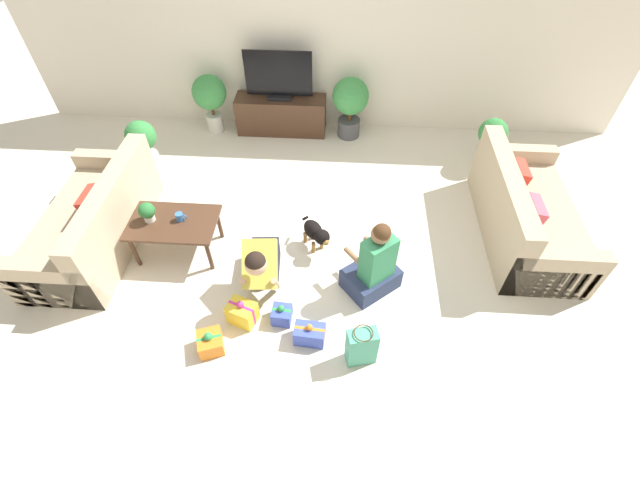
{
  "coord_description": "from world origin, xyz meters",
  "views": [
    {
      "loc": [
        0.32,
        -3.18,
        3.62
      ],
      "look_at": [
        0.13,
        -0.26,
        0.45
      ],
      "focal_mm": 24.0,
      "sensor_mm": 36.0,
      "label": 1
    }
  ],
  "objects_px": {
    "gift_box_c": "(242,313)",
    "mug": "(180,217)",
    "sofa_left": "(95,223)",
    "tabletop_plant": "(147,212)",
    "sofa_right": "(524,214)",
    "coffee_table": "(174,225)",
    "potted_plant_back_left": "(210,96)",
    "potted_plant_back_right": "(350,102)",
    "dog": "(316,233)",
    "tv_console": "(281,115)",
    "gift_box_b": "(310,334)",
    "potted_plant_corner_left": "(143,144)",
    "gift_box_d": "(282,315)",
    "person_sitting": "(374,267)",
    "gift_box_a": "(210,343)",
    "person_kneeling": "(262,263)",
    "tv": "(279,78)",
    "gift_bag_a": "(362,346)",
    "potted_plant_corner_right": "(491,140)"
  },
  "relations": [
    {
      "from": "gift_box_c",
      "to": "mug",
      "type": "bearing_deg",
      "value": 131.31
    },
    {
      "from": "sofa_left",
      "to": "tabletop_plant",
      "type": "relative_size",
      "value": 8.36
    },
    {
      "from": "mug",
      "to": "tabletop_plant",
      "type": "bearing_deg",
      "value": -175.93
    },
    {
      "from": "sofa_right",
      "to": "tabletop_plant",
      "type": "relative_size",
      "value": 8.36
    },
    {
      "from": "coffee_table",
      "to": "potted_plant_back_left",
      "type": "bearing_deg",
      "value": 94.05
    },
    {
      "from": "potted_plant_back_right",
      "to": "dog",
      "type": "height_order",
      "value": "potted_plant_back_right"
    },
    {
      "from": "tv_console",
      "to": "gift_box_b",
      "type": "distance_m",
      "value": 3.57
    },
    {
      "from": "potted_plant_corner_left",
      "to": "gift_box_d",
      "type": "relative_size",
      "value": 3.37
    },
    {
      "from": "coffee_table",
      "to": "gift_box_d",
      "type": "height_order",
      "value": "coffee_table"
    },
    {
      "from": "person_sitting",
      "to": "gift_box_d",
      "type": "bearing_deg",
      "value": -11.84
    },
    {
      "from": "gift_box_a",
      "to": "dog",
      "type": "bearing_deg",
      "value": 56.06
    },
    {
      "from": "person_kneeling",
      "to": "gift_box_a",
      "type": "relative_size",
      "value": 2.73
    },
    {
      "from": "tv",
      "to": "potted_plant_back_left",
      "type": "xyz_separation_m",
      "value": [
        -1.0,
        -0.05,
        -0.28
      ]
    },
    {
      "from": "sofa_left",
      "to": "tv",
      "type": "bearing_deg",
      "value": 143.42
    },
    {
      "from": "person_kneeling",
      "to": "sofa_left",
      "type": "bearing_deg",
      "value": 161.08
    },
    {
      "from": "sofa_right",
      "to": "gift_box_c",
      "type": "xyz_separation_m",
      "value": [
        -2.96,
        -1.39,
        -0.17
      ]
    },
    {
      "from": "sofa_right",
      "to": "mug",
      "type": "bearing_deg",
      "value": 97.71
    },
    {
      "from": "person_sitting",
      "to": "gift_bag_a",
      "type": "bearing_deg",
      "value": 42.84
    },
    {
      "from": "gift_box_a",
      "to": "tabletop_plant",
      "type": "distance_m",
      "value": 1.54
    },
    {
      "from": "sofa_right",
      "to": "tabletop_plant",
      "type": "xyz_separation_m",
      "value": [
        -4.06,
        -0.53,
        0.28
      ]
    },
    {
      "from": "person_sitting",
      "to": "gift_box_d",
      "type": "distance_m",
      "value": 1.02
    },
    {
      "from": "tv",
      "to": "potted_plant_corner_left",
      "type": "relative_size",
      "value": 1.23
    },
    {
      "from": "gift_box_a",
      "to": "sofa_right",
      "type": "bearing_deg",
      "value": 28.2
    },
    {
      "from": "gift_box_b",
      "to": "dog",
      "type": "bearing_deg",
      "value": 91.12
    },
    {
      "from": "coffee_table",
      "to": "gift_box_d",
      "type": "distance_m",
      "value": 1.53
    },
    {
      "from": "gift_box_a",
      "to": "gift_bag_a",
      "type": "height_order",
      "value": "gift_bag_a"
    },
    {
      "from": "potted_plant_corner_left",
      "to": "potted_plant_back_right",
      "type": "xyz_separation_m",
      "value": [
        2.62,
        1.05,
        0.1
      ]
    },
    {
      "from": "person_kneeling",
      "to": "mug",
      "type": "height_order",
      "value": "person_kneeling"
    },
    {
      "from": "potted_plant_back_right",
      "to": "gift_box_a",
      "type": "bearing_deg",
      "value": -108.43
    },
    {
      "from": "potted_plant_corner_right",
      "to": "potted_plant_back_right",
      "type": "distance_m",
      "value": 1.96
    },
    {
      "from": "sofa_right",
      "to": "gift_box_a",
      "type": "distance_m",
      "value": 3.64
    },
    {
      "from": "tv",
      "to": "tabletop_plant",
      "type": "height_order",
      "value": "tv"
    },
    {
      "from": "potted_plant_back_left",
      "to": "gift_bag_a",
      "type": "bearing_deg",
      "value": -58.96
    },
    {
      "from": "coffee_table",
      "to": "dog",
      "type": "relative_size",
      "value": 2.14
    },
    {
      "from": "dog",
      "to": "tabletop_plant",
      "type": "distance_m",
      "value": 1.78
    },
    {
      "from": "gift_bag_a",
      "to": "tv_console",
      "type": "bearing_deg",
      "value": 107.83
    },
    {
      "from": "sofa_right",
      "to": "potted_plant_back_right",
      "type": "height_order",
      "value": "potted_plant_back_right"
    },
    {
      "from": "dog",
      "to": "gift_box_c",
      "type": "distance_m",
      "value": 1.19
    },
    {
      "from": "gift_box_b",
      "to": "sofa_right",
      "type": "bearing_deg",
      "value": 34.34
    },
    {
      "from": "sofa_left",
      "to": "potted_plant_corner_right",
      "type": "xyz_separation_m",
      "value": [
        4.62,
        1.73,
        0.12
      ]
    },
    {
      "from": "mug",
      "to": "tabletop_plant",
      "type": "xyz_separation_m",
      "value": [
        -0.32,
        -0.02,
        0.08
      ]
    },
    {
      "from": "tv_console",
      "to": "potted_plant_back_right",
      "type": "relative_size",
      "value": 1.47
    },
    {
      "from": "gift_box_a",
      "to": "gift_bag_a",
      "type": "xyz_separation_m",
      "value": [
        1.38,
        -0.02,
        0.12
      ]
    },
    {
      "from": "coffee_table",
      "to": "potted_plant_back_left",
      "type": "distance_m",
      "value": 2.43
    },
    {
      "from": "tabletop_plant",
      "to": "gift_box_c",
      "type": "bearing_deg",
      "value": -38.16
    },
    {
      "from": "potted_plant_corner_right",
      "to": "mug",
      "type": "height_order",
      "value": "potted_plant_corner_right"
    },
    {
      "from": "sofa_left",
      "to": "coffee_table",
      "type": "height_order",
      "value": "sofa_left"
    },
    {
      "from": "person_kneeling",
      "to": "gift_box_a",
      "type": "distance_m",
      "value": 0.89
    },
    {
      "from": "sofa_right",
      "to": "gift_box_a",
      "type": "relative_size",
      "value": 6.34
    },
    {
      "from": "sofa_left",
      "to": "person_kneeling",
      "type": "relative_size",
      "value": 2.33
    }
  ]
}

